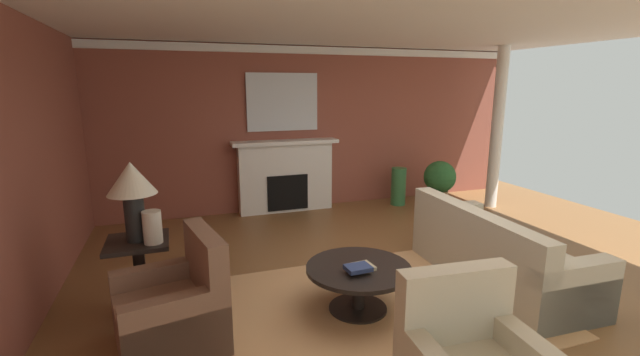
# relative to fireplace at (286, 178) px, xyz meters

# --- Properties ---
(ground_plane) EXTENTS (9.30, 9.30, 0.00)m
(ground_plane) POSITION_rel_fireplace_xyz_m (0.56, -3.18, -0.58)
(ground_plane) COLOR brown
(wall_fireplace) EXTENTS (7.75, 0.12, 2.78)m
(wall_fireplace) POSITION_rel_fireplace_xyz_m (0.56, 0.21, 0.81)
(wall_fireplace) COLOR brown
(wall_fireplace) RESTS_ON ground_plane
(wall_window) EXTENTS (0.12, 7.25, 2.78)m
(wall_window) POSITION_rel_fireplace_xyz_m (-3.07, -2.88, 0.81)
(wall_window) COLOR brown
(wall_window) RESTS_ON ground_plane
(ceiling_panel) EXTENTS (7.75, 7.25, 0.06)m
(ceiling_panel) POSITION_rel_fireplace_xyz_m (0.56, -2.88, 2.23)
(ceiling_panel) COLOR white
(crown_moulding) EXTENTS (7.75, 0.08, 0.12)m
(crown_moulding) POSITION_rel_fireplace_xyz_m (0.56, 0.13, 2.12)
(crown_moulding) COLOR white
(area_rug) EXTENTS (3.51, 2.25, 0.01)m
(area_rug) POSITION_rel_fireplace_xyz_m (-0.19, -3.46, -0.57)
(area_rug) COLOR tan
(area_rug) RESTS_ON ground_plane
(fireplace) EXTENTS (1.80, 0.35, 1.23)m
(fireplace) POSITION_rel_fireplace_xyz_m (0.00, 0.00, 0.00)
(fireplace) COLOR white
(fireplace) RESTS_ON ground_plane
(mantel_mirror) EXTENTS (1.21, 0.04, 0.95)m
(mantel_mirror) POSITION_rel_fireplace_xyz_m (0.00, 0.12, 1.28)
(mantel_mirror) COLOR silver
(sofa) EXTENTS (0.98, 2.13, 0.85)m
(sofa) POSITION_rel_fireplace_xyz_m (1.46, -3.39, -0.28)
(sofa) COLOR #BCB299
(sofa) RESTS_ON ground_plane
(armchair_near_window) EXTENTS (0.94, 0.94, 0.95)m
(armchair_near_window) POSITION_rel_fireplace_xyz_m (-1.85, -3.46, -0.27)
(armchair_near_window) COLOR brown
(armchair_near_window) RESTS_ON ground_plane
(coffee_table) EXTENTS (1.00, 1.00, 0.45)m
(coffee_table) POSITION_rel_fireplace_xyz_m (-0.19, -3.46, -0.24)
(coffee_table) COLOR black
(coffee_table) RESTS_ON ground_plane
(side_table) EXTENTS (0.56, 0.56, 0.70)m
(side_table) POSITION_rel_fireplace_xyz_m (-2.15, -2.74, -0.18)
(side_table) COLOR black
(side_table) RESTS_ON ground_plane
(table_lamp) EXTENTS (0.44, 0.44, 0.75)m
(table_lamp) POSITION_rel_fireplace_xyz_m (-2.15, -2.74, 0.64)
(table_lamp) COLOR black
(table_lamp) RESTS_ON side_table
(vase_tall_corner) EXTENTS (0.27, 0.27, 0.68)m
(vase_tall_corner) POSITION_rel_fireplace_xyz_m (2.03, -0.30, -0.24)
(vase_tall_corner) COLOR #33703D
(vase_tall_corner) RESTS_ON ground_plane
(vase_on_side_table) EXTENTS (0.17, 0.17, 0.31)m
(vase_on_side_table) POSITION_rel_fireplace_xyz_m (-2.00, -2.86, 0.27)
(vase_on_side_table) COLOR beige
(vase_on_side_table) RESTS_ON side_table
(book_red_cover) EXTENTS (0.23, 0.21, 0.03)m
(book_red_cover) POSITION_rel_fireplace_xyz_m (-0.19, -3.51, -0.11)
(book_red_cover) COLOR tan
(book_red_cover) RESTS_ON coffee_table
(book_art_folio) EXTENTS (0.24, 0.19, 0.04)m
(book_art_folio) POSITION_rel_fireplace_xyz_m (-0.26, -3.59, -0.08)
(book_art_folio) COLOR navy
(book_art_folio) RESTS_ON coffee_table
(potted_plant) EXTENTS (0.56, 0.56, 0.83)m
(potted_plant) POSITION_rel_fireplace_xyz_m (2.63, -0.68, -0.09)
(potted_plant) COLOR #A8754C
(potted_plant) RESTS_ON ground_plane
(column_white) EXTENTS (0.20, 0.20, 2.78)m
(column_white) POSITION_rel_fireplace_xyz_m (3.55, -0.95, 0.81)
(column_white) COLOR white
(column_white) RESTS_ON ground_plane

